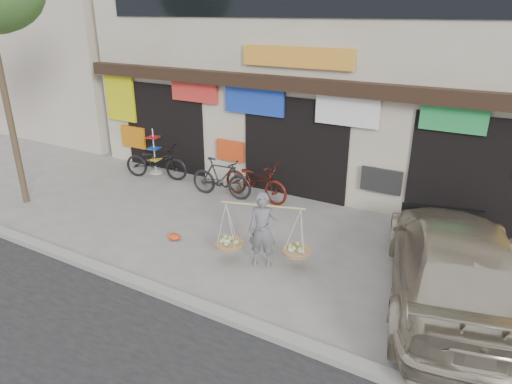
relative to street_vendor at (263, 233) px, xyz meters
The scene contains 11 objects.
ground 1.30m from the street_vendor, behind, with size 70.00×70.00×0.00m, color gray.
kerb 2.23m from the street_vendor, 120.53° to the right, with size 70.00×0.25×0.12m, color gray.
shophouse_block 7.21m from the street_vendor, 99.36° to the left, with size 14.00×6.32×7.00m.
neighbor_west 16.41m from the street_vendor, 153.84° to the left, with size 12.00×7.00×6.00m, color #C2B4A0.
street_vendor is the anchor object (origin of this frame).
bike_0 5.98m from the street_vendor, 151.82° to the left, with size 0.70×2.00×1.05m, color black.
bike_1 3.77m from the street_vendor, 136.62° to the left, with size 0.51×1.81×1.09m, color black.
bike_2 3.45m from the street_vendor, 122.45° to the left, with size 0.71×2.03×1.07m, color #4E150D.
suv 3.51m from the street_vendor, ahead, with size 3.36×5.65×1.53m.
display_rack 6.48m from the street_vendor, 150.63° to the left, with size 0.40×0.40×1.42m.
red_bag 2.33m from the street_vendor, behind, with size 0.31×0.25×0.14m, color #EB4216.
Camera 1 is at (4.99, -7.16, 4.79)m, focal length 32.00 mm.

